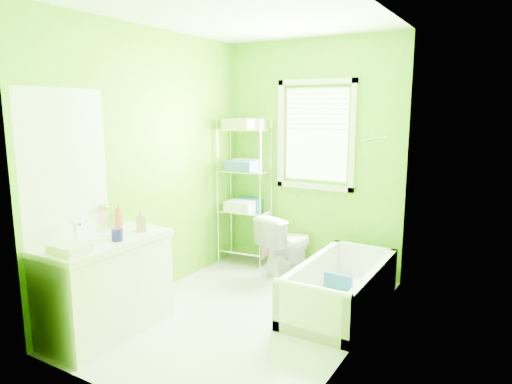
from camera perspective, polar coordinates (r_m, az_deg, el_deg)
The scene contains 9 objects.
ground at distance 4.31m, azimuth -1.43°, elevation -14.87°, with size 2.90×2.90×0.00m, color silver.
room_envelope at distance 3.91m, azimuth -1.53°, elevation 6.08°, with size 2.14×2.94×2.62m.
window at distance 5.15m, azimuth 7.49°, elevation 7.78°, with size 0.92×0.05×1.22m.
door at distance 3.97m, azimuth -22.32°, elevation -2.64°, with size 0.09×0.80×2.00m.
right_wall_decor at distance 3.49m, azimuth 12.89°, elevation 1.54°, with size 0.04×1.48×1.17m.
bathtub at distance 4.39m, azimuth 10.40°, elevation -12.44°, with size 0.67×1.43×0.46m.
toilet at distance 5.15m, azimuth 3.83°, elevation -6.51°, with size 0.39×0.68×0.69m, color white.
vanity at distance 4.00m, azimuth -18.30°, elevation -10.80°, with size 0.55×1.07×1.02m.
wire_shelf_unit at distance 5.38m, azimuth -1.27°, elevation 2.02°, with size 0.61×0.49×1.73m.
Camera 1 is at (2.08, -3.30, 1.84)m, focal length 32.00 mm.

